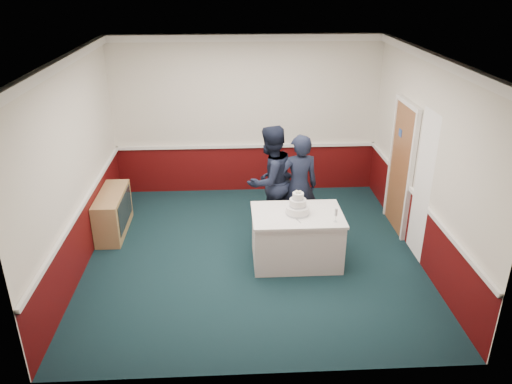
{
  "coord_description": "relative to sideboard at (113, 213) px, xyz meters",
  "views": [
    {
      "loc": [
        -0.32,
        -6.65,
        4.04
      ],
      "look_at": [
        0.04,
        -0.1,
        1.1
      ],
      "focal_mm": 35.0,
      "sensor_mm": 36.0,
      "label": 1
    }
  ],
  "objects": [
    {
      "name": "cake_knife",
      "position": [
        2.89,
        -1.27,
        0.44
      ],
      "size": [
        0.09,
        0.21,
        0.0
      ],
      "primitive_type": "cube",
      "rotation": [
        0.0,
        0.0,
        0.35
      ],
      "color": "silver",
      "rests_on": "cake_table"
    },
    {
      "name": "room_shell",
      "position": [
        2.36,
        -0.25,
        1.62
      ],
      "size": [
        5.0,
        5.0,
        3.0
      ],
      "color": "silver",
      "rests_on": "ground"
    },
    {
      "name": "person_man",
      "position": [
        2.59,
        -0.12,
        0.57
      ],
      "size": [
        1.13,
        1.09,
        1.83
      ],
      "primitive_type": "imported",
      "rotation": [
        0.0,
        0.0,
        3.8
      ],
      "color": "black",
      "rests_on": "ground"
    },
    {
      "name": "wedding_cake",
      "position": [
        2.92,
        -1.07,
        0.55
      ],
      "size": [
        0.35,
        0.35,
        0.36
      ],
      "color": "white",
      "rests_on": "cake_table"
    },
    {
      "name": "sideboard",
      "position": [
        0.0,
        0.0,
        0.0
      ],
      "size": [
        0.41,
        1.2,
        0.7
      ],
      "color": "tan",
      "rests_on": "ground"
    },
    {
      "name": "person_woman",
      "position": [
        3.04,
        -0.27,
        0.52
      ],
      "size": [
        0.68,
        0.49,
        1.73
      ],
      "primitive_type": "imported",
      "rotation": [
        0.0,
        0.0,
        3.27
      ],
      "color": "black",
      "rests_on": "ground"
    },
    {
      "name": "champagne_flute",
      "position": [
        3.42,
        -1.35,
        0.58
      ],
      "size": [
        0.05,
        0.05,
        0.21
      ],
      "color": "silver",
      "rests_on": "cake_table"
    },
    {
      "name": "ground",
      "position": [
        2.28,
        -0.86,
        -0.35
      ],
      "size": [
        5.0,
        5.0,
        0.0
      ],
      "primitive_type": "plane",
      "color": "#11262B",
      "rests_on": "ground"
    },
    {
      "name": "cake_table",
      "position": [
        2.92,
        -1.07,
        0.05
      ],
      "size": [
        1.32,
        0.92,
        0.79
      ],
      "color": "white",
      "rests_on": "ground"
    }
  ]
}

